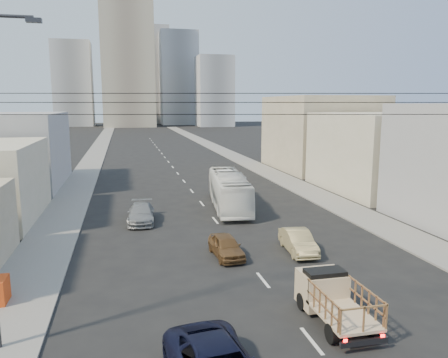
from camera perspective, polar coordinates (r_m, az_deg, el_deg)
name	(u,v)px	position (r m, az deg, el deg)	size (l,w,h in m)	color
sidewalk_left	(96,154)	(82.89, -16.38, 3.20)	(3.50, 180.00, 0.12)	slate
sidewalk_right	(222,151)	(84.78, -0.30, 3.74)	(3.50, 180.00, 0.12)	slate
lane_dashes	(170,164)	(66.21, -7.01, 1.92)	(0.15, 104.00, 0.01)	silver
flatbed_pickup	(334,296)	(19.27, 14.12, -14.59)	(1.95, 4.41, 1.90)	tan
city_bus	(229,190)	(37.90, 0.65, -1.50)	(2.61, 11.14, 3.10)	white
sedan_brown	(226,246)	(26.12, 0.27, -8.77)	(1.52, 3.78, 1.29)	brown
sedan_tan	(298,241)	(27.27, 9.66, -8.04)	(1.43, 4.10, 1.35)	#9E8D5C
sedan_grey	(141,213)	(34.07, -10.77, -4.43)	(1.95, 4.80, 1.39)	gray
overhead_wires	(327,103)	(15.32, 13.28, 9.59)	(23.01, 5.02, 0.72)	black
bldg_right_mid	(383,152)	(48.30, 20.05, 3.29)	(11.00, 14.00, 8.00)	#BCB697
bldg_right_far	(321,133)	(62.41, 12.49, 5.90)	(12.00, 16.00, 10.00)	tan
bldg_left_far	(3,150)	(53.06, -26.87, 3.35)	(12.00, 16.00, 8.00)	#97979A
high_rise_tower	(127,50)	(183.49, -12.52, 16.12)	(20.00, 20.00, 60.00)	gray
midrise_ne	(179,79)	(199.11, -5.96, 12.88)	(16.00, 16.00, 40.00)	gray
midrise_nw	(73,84)	(193.39, -19.07, 11.62)	(15.00, 15.00, 34.00)	gray
midrise_back	(149,76)	(213.04, -9.77, 13.13)	(18.00, 18.00, 44.00)	#97979A
midrise_east	(214,92)	(181.10, -1.28, 11.35)	(14.00, 14.00, 28.00)	gray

